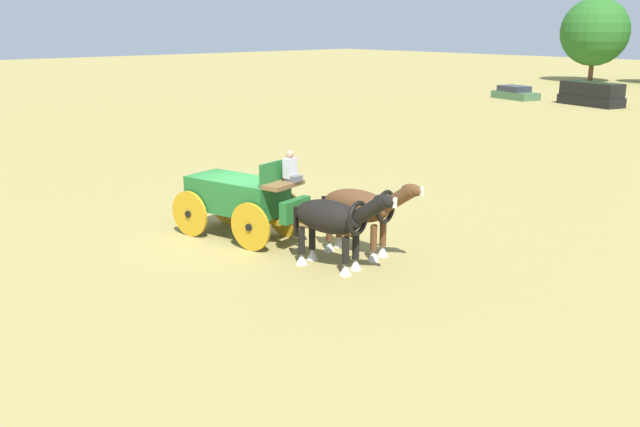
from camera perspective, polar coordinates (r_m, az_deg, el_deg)
ground_plane at (r=20.46m, az=-6.71°, el=-1.86°), size 220.00×220.00×0.00m
show_wagon at (r=20.05m, az=-6.49°, el=1.34°), size 5.94×2.44×2.69m
draft_horse_near at (r=18.39m, az=3.40°, el=0.43°), size 3.01×1.30×2.15m
draft_horse_off at (r=17.34m, az=1.12°, el=-0.52°), size 2.95×1.27×2.14m
parked_vehicle_a at (r=60.05m, az=15.71°, el=9.48°), size 4.18×2.69×1.07m
parked_vehicle_b at (r=56.89m, az=21.37°, el=9.10°), size 5.26×2.95×1.75m
tree_a at (r=80.81m, az=21.64°, el=13.69°), size 7.06×7.06×8.69m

